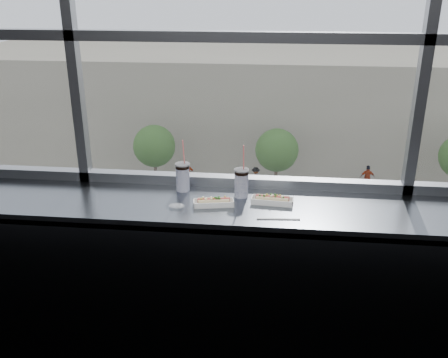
# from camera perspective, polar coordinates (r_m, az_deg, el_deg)

# --- Properties ---
(wall_back_lower) EXTENTS (6.00, 0.00, 6.00)m
(wall_back_lower) POSITION_cam_1_polar(r_m,az_deg,el_deg) (3.37, 1.86, -9.41)
(wall_back_lower) COLOR black
(wall_back_lower) RESTS_ON ground
(counter) EXTENTS (6.00, 0.55, 0.06)m
(counter) POSITION_cam_1_polar(r_m,az_deg,el_deg) (2.88, 1.56, -3.39)
(counter) COLOR slate
(counter) RESTS_ON ground
(counter_fascia) EXTENTS (6.00, 0.04, 1.04)m
(counter_fascia) POSITION_cam_1_polar(r_m,az_deg,el_deg) (2.93, 1.03, -14.77)
(counter_fascia) COLOR slate
(counter_fascia) RESTS_ON ground
(hotdog_tray_left) EXTENTS (0.24, 0.11, 0.06)m
(hotdog_tray_left) POSITION_cam_1_polar(r_m,az_deg,el_deg) (2.83, -1.19, -2.65)
(hotdog_tray_left) COLOR white
(hotdog_tray_left) RESTS_ON counter
(hotdog_tray_right) EXTENTS (0.24, 0.10, 0.06)m
(hotdog_tray_right) POSITION_cam_1_polar(r_m,az_deg,el_deg) (2.87, 5.55, -2.38)
(hotdog_tray_right) COLOR white
(hotdog_tray_right) RESTS_ON counter
(soda_cup_left) EXTENTS (0.09, 0.09, 0.33)m
(soda_cup_left) POSITION_cam_1_polar(r_m,az_deg,el_deg) (3.02, -4.75, 0.39)
(soda_cup_left) COLOR white
(soda_cup_left) RESTS_ON counter
(soda_cup_right) EXTENTS (0.09, 0.09, 0.33)m
(soda_cup_right) POSITION_cam_1_polar(r_m,az_deg,el_deg) (2.93, 2.01, -0.29)
(soda_cup_right) COLOR white
(soda_cup_right) RESTS_ON counter
(loose_straw) EXTENTS (0.23, 0.03, 0.01)m
(loose_straw) POSITION_cam_1_polar(r_m,az_deg,el_deg) (2.70, 6.23, -4.56)
(loose_straw) COLOR white
(loose_straw) RESTS_ON counter
(wrapper) EXTENTS (0.09, 0.07, 0.02)m
(wrapper) POSITION_cam_1_polar(r_m,az_deg,el_deg) (2.83, -5.44, -3.06)
(wrapper) COLOR silver
(wrapper) RESTS_ON counter
(plaza_ground) EXTENTS (120.00, 120.00, 0.00)m
(plaza_ground) POSITION_cam_1_polar(r_m,az_deg,el_deg) (48.24, 5.72, 5.75)
(plaza_ground) COLOR #A1A1A1
(plaza_ground) RESTS_ON ground
(street_asphalt) EXTENTS (80.00, 10.00, 0.06)m
(street_asphalt) POSITION_cam_1_polar(r_m,az_deg,el_deg) (26.44, 4.95, -8.34)
(street_asphalt) COLOR black
(street_asphalt) RESTS_ON plaza_ground
(far_sidewalk) EXTENTS (80.00, 6.00, 0.04)m
(far_sidewalk) POSITION_cam_1_polar(r_m,az_deg,el_deg) (33.61, 5.32, -1.51)
(far_sidewalk) COLOR #A1A1A1
(far_sidewalk) RESTS_ON plaza_ground
(far_building) EXTENTS (50.00, 14.00, 8.00)m
(far_building) POSITION_cam_1_polar(r_m,az_deg,el_deg) (41.92, 5.81, 8.94)
(far_building) COLOR gray
(far_building) RESTS_ON plaza_ground
(car_near_c) EXTENTS (2.82, 5.79, 1.87)m
(car_near_c) POSITION_cam_1_polar(r_m,az_deg,el_deg) (22.56, 2.48, -11.22)
(car_near_c) COLOR maroon
(car_near_c) RESTS_ON street_asphalt
(car_near_b) EXTENTS (3.01, 6.33, 2.05)m
(car_near_b) POSITION_cam_1_polar(r_m,az_deg,el_deg) (23.18, -9.09, -10.23)
(car_near_b) COLOR #3C3C3C
(car_near_b) RESTS_ON street_asphalt
(car_far_b) EXTENTS (2.92, 6.89, 2.29)m
(car_far_b) POSITION_cam_1_polar(r_m,az_deg,el_deg) (29.56, 10.16, -2.65)
(car_far_b) COLOR maroon
(car_far_b) RESTS_ON street_asphalt
(car_far_a) EXTENTS (2.82, 6.05, 1.97)m
(car_far_a) POSITION_cam_1_polar(r_m,az_deg,el_deg) (30.68, -10.11, -2.03)
(car_far_a) COLOR black
(car_far_a) RESTS_ON street_asphalt
(car_near_a) EXTENTS (3.09, 7.05, 2.32)m
(car_near_a) POSITION_cam_1_polar(r_m,az_deg,el_deg) (25.66, -24.21, -8.33)
(car_near_a) COLOR #AEAEAE
(car_near_a) RESTS_ON street_asphalt
(pedestrian_b) EXTENTS (0.84, 0.63, 1.89)m
(pedestrian_b) POSITION_cam_1_polar(r_m,az_deg,el_deg) (33.62, 3.63, 0.34)
(pedestrian_b) COLOR #66605B
(pedestrian_b) RESTS_ON far_sidewalk
(pedestrian_a) EXTENTS (0.86, 0.64, 1.93)m
(pedestrian_a) POSITION_cam_1_polar(r_m,az_deg,el_deg) (34.48, -4.17, 0.92)
(pedestrian_a) COLOR #66605B
(pedestrian_a) RESTS_ON far_sidewalk
(pedestrian_d) EXTENTS (0.76, 1.02, 2.29)m
(pedestrian_d) POSITION_cam_1_polar(r_m,az_deg,el_deg) (33.71, 20.12, -0.59)
(pedestrian_d) COLOR #66605B
(pedestrian_d) RESTS_ON far_sidewalk
(pedestrian_c) EXTENTS (0.93, 0.70, 2.09)m
(pedestrian_c) POSITION_cam_1_polar(r_m,az_deg,el_deg) (34.76, 16.10, 0.40)
(pedestrian_c) COLOR #66605B
(pedestrian_c) RESTS_ON far_sidewalk
(tree_left) EXTENTS (2.83, 2.83, 4.41)m
(tree_left) POSITION_cam_1_polar(r_m,az_deg,el_deg) (33.52, -7.97, 3.74)
(tree_left) COLOR #47382B
(tree_left) RESTS_ON far_sidewalk
(tree_center) EXTENTS (2.83, 2.83, 4.42)m
(tree_center) POSITION_cam_1_polar(r_m,az_deg,el_deg) (32.55, 6.06, 3.29)
(tree_center) COLOR #47382B
(tree_center) RESTS_ON far_sidewalk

